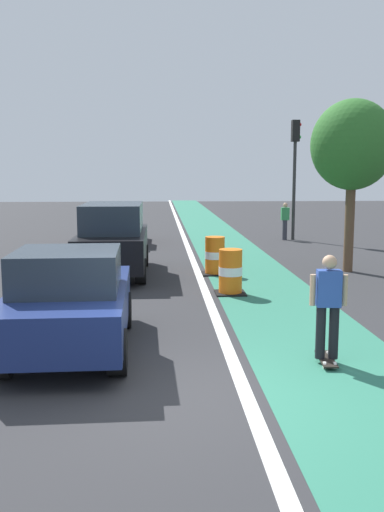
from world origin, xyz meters
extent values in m
plane|color=#2D2D30|center=(0.00, 0.00, 0.00)|extent=(100.00, 100.00, 0.00)
cube|color=#2D755B|center=(2.40, 12.00, 0.00)|extent=(2.50, 80.00, 0.01)
cube|color=silver|center=(0.90, 12.00, 0.01)|extent=(0.20, 80.00, 0.01)
cube|color=black|center=(2.33, 1.09, 0.07)|extent=(0.30, 0.82, 0.02)
cylinder|color=silver|center=(2.38, 0.82, 0.06)|extent=(0.05, 0.11, 0.11)
cylinder|color=silver|center=(2.23, 0.84, 0.06)|extent=(0.05, 0.11, 0.11)
cylinder|color=silver|center=(2.43, 1.34, 0.06)|extent=(0.05, 0.11, 0.11)
cylinder|color=silver|center=(2.28, 1.35, 0.06)|extent=(0.05, 0.11, 0.11)
cylinder|color=black|center=(2.43, 1.08, 0.49)|extent=(0.15, 0.15, 0.82)
cylinder|color=black|center=(2.23, 1.10, 0.49)|extent=(0.15, 0.15, 0.82)
cube|color=#2D4CA5|center=(2.33, 1.09, 1.18)|extent=(0.38, 0.25, 0.56)
cylinder|color=tan|center=(2.57, 1.06, 1.15)|extent=(0.09, 0.09, 0.48)
cylinder|color=tan|center=(2.09, 1.11, 1.15)|extent=(0.09, 0.09, 0.48)
sphere|color=tan|center=(2.33, 1.09, 1.58)|extent=(0.22, 0.22, 0.22)
cube|color=navy|center=(-1.70, 2.03, 0.70)|extent=(1.94, 4.14, 0.72)
cube|color=#232D38|center=(-1.69, 1.78, 1.38)|extent=(1.66, 1.76, 0.64)
cylinder|color=black|center=(-2.55, 3.28, 0.34)|extent=(0.30, 0.69, 0.68)
cylinder|color=black|center=(-0.91, 3.32, 0.34)|extent=(0.30, 0.69, 0.68)
cylinder|color=black|center=(-2.49, 0.74, 0.34)|extent=(0.30, 0.69, 0.68)
cylinder|color=black|center=(-0.85, 0.77, 0.34)|extent=(0.30, 0.69, 0.68)
cube|color=black|center=(-1.53, 9.01, 0.79)|extent=(1.85, 4.61, 0.90)
cube|color=#232D38|center=(-1.53, 9.01, 1.64)|extent=(1.63, 2.86, 0.80)
cylinder|color=black|center=(-2.35, 10.44, 0.34)|extent=(0.28, 0.68, 0.68)
cylinder|color=black|center=(-0.71, 10.43, 0.34)|extent=(0.28, 0.68, 0.68)
cylinder|color=black|center=(-2.36, 7.59, 0.34)|extent=(0.28, 0.68, 0.68)
cylinder|color=black|center=(-0.72, 7.58, 0.34)|extent=(0.28, 0.68, 0.68)
cube|color=maroon|center=(-2.01, 16.39, 0.70)|extent=(1.89, 4.12, 0.72)
cube|color=#232D38|center=(-2.01, 16.14, 1.38)|extent=(1.64, 1.74, 0.64)
cylinder|color=black|center=(-2.81, 17.67, 0.34)|extent=(0.29, 0.68, 0.68)
cylinder|color=black|center=(-1.17, 17.66, 0.34)|extent=(0.29, 0.68, 0.68)
cylinder|color=black|center=(-2.84, 15.13, 0.34)|extent=(0.29, 0.68, 0.68)
cylinder|color=black|center=(-1.20, 15.11, 0.34)|extent=(0.29, 0.68, 0.68)
cylinder|color=orange|center=(1.48, 6.20, 0.25)|extent=(0.56, 0.56, 0.42)
cylinder|color=white|center=(1.48, 6.20, 0.57)|extent=(0.57, 0.57, 0.21)
cylinder|color=orange|center=(1.48, 6.20, 0.88)|extent=(0.56, 0.56, 0.42)
cube|color=black|center=(1.48, 6.20, 0.02)|extent=(0.73, 0.73, 0.04)
cylinder|color=orange|center=(1.37, 8.88, 0.25)|extent=(0.56, 0.56, 0.42)
cylinder|color=white|center=(1.37, 8.88, 0.57)|extent=(0.57, 0.57, 0.21)
cylinder|color=orange|center=(1.37, 8.88, 0.88)|extent=(0.56, 0.56, 0.42)
cube|color=black|center=(1.37, 8.88, 0.02)|extent=(0.73, 0.73, 0.04)
cylinder|color=#2D2D2D|center=(5.60, 17.14, 2.10)|extent=(0.14, 0.14, 4.20)
cube|color=black|center=(5.60, 17.14, 4.65)|extent=(0.32, 0.32, 0.90)
sphere|color=red|center=(5.77, 17.14, 4.91)|extent=(0.16, 0.16, 0.16)
sphere|color=green|center=(5.77, 17.14, 4.39)|extent=(0.16, 0.16, 0.16)
cylinder|color=#33333D|center=(5.23, 17.11, 0.43)|extent=(0.20, 0.20, 0.86)
cube|color=#338C4C|center=(5.23, 17.11, 1.13)|extent=(0.34, 0.20, 0.54)
sphere|color=tan|center=(5.23, 17.11, 1.51)|extent=(0.20, 0.20, 0.20)
cylinder|color=brown|center=(5.36, 9.15, 1.30)|extent=(0.28, 0.28, 2.60)
ellipsoid|color=#2D6B28|center=(5.36, 9.15, 3.70)|extent=(2.40, 2.40, 2.60)
camera|label=1|loc=(-0.24, -7.25, 2.92)|focal=40.05mm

